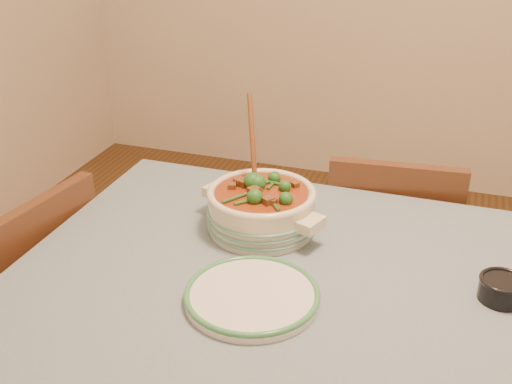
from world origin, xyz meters
TOP-DOWN VIEW (x-y plane):
  - dining_table at (0.00, 0.00)m, footprint 1.68×1.08m
  - stew_casserole at (-0.34, 0.23)m, footprint 0.35×0.34m
  - white_plate at (-0.27, -0.06)m, footprint 0.30×0.30m
  - condiment_bowl at (0.23, 0.11)m, footprint 0.11×0.11m
  - chair_far at (-0.05, 0.68)m, footprint 0.42×0.42m
  - chair_left at (-0.98, 0.08)m, footprint 0.44×0.44m

SIDE VIEW (x-z plane):
  - chair_left at x=-0.98m, z-range 0.06..0.88m
  - chair_far at x=-0.05m, z-range 0.06..0.89m
  - dining_table at x=0.00m, z-range 0.29..1.04m
  - white_plate at x=-0.27m, z-range 0.76..0.78m
  - condiment_bowl at x=0.23m, z-range 0.76..0.81m
  - stew_casserole at x=-0.34m, z-range 0.66..0.99m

